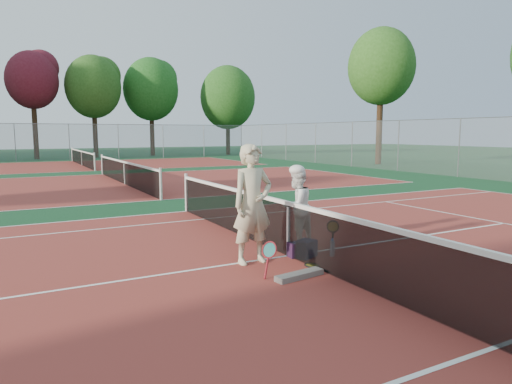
% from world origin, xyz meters
% --- Properties ---
extents(ground, '(130.00, 130.00, 0.00)m').
position_xyz_m(ground, '(0.00, 0.00, 0.00)').
color(ground, '#0F381D').
rests_on(ground, ground).
extents(court_main, '(23.77, 10.97, 0.01)m').
position_xyz_m(court_main, '(0.00, 0.00, 0.00)').
color(court_main, maroon).
rests_on(court_main, ground).
extents(court_far_a, '(23.77, 10.97, 0.01)m').
position_xyz_m(court_far_a, '(0.00, 13.50, 0.00)').
color(court_far_a, maroon).
rests_on(court_far_a, ground).
extents(court_far_b, '(23.77, 10.97, 0.01)m').
position_xyz_m(court_far_b, '(0.00, 27.00, 0.00)').
color(court_far_b, maroon).
rests_on(court_far_b, ground).
extents(net_main, '(0.10, 10.98, 1.02)m').
position_xyz_m(net_main, '(0.00, 0.00, 0.51)').
color(net_main, black).
rests_on(net_main, ground).
extents(net_far_a, '(0.10, 10.98, 1.02)m').
position_xyz_m(net_far_a, '(0.00, 13.50, 0.51)').
color(net_far_a, black).
rests_on(net_far_a, ground).
extents(net_far_b, '(0.10, 10.98, 1.02)m').
position_xyz_m(net_far_b, '(0.00, 27.00, 0.51)').
color(net_far_b, black).
rests_on(net_far_b, ground).
extents(fence_back, '(32.00, 0.06, 3.00)m').
position_xyz_m(fence_back, '(0.00, 34.00, 1.50)').
color(fence_back, slate).
rests_on(fence_back, ground).
extents(fence_right, '(0.06, 54.50, 3.00)m').
position_xyz_m(fence_right, '(16.00, 6.75, 1.50)').
color(fence_right, slate).
rests_on(fence_right, ground).
extents(player_a, '(0.78, 0.54, 2.07)m').
position_xyz_m(player_a, '(-0.78, -0.07, 1.04)').
color(player_a, '#BEB593').
rests_on(player_a, ground).
extents(player_b, '(0.90, 0.80, 1.56)m').
position_xyz_m(player_b, '(0.65, 0.72, 0.78)').
color(player_b, white).
rests_on(player_b, ground).
extents(racket_red, '(0.43, 0.43, 0.53)m').
position_xyz_m(racket_red, '(-0.87, -0.81, 0.26)').
color(racket_red, maroon).
rests_on(racket_red, ground).
extents(racket_black_held, '(0.38, 0.38, 0.56)m').
position_xyz_m(racket_black_held, '(1.07, 0.06, 0.28)').
color(racket_black_held, black).
rests_on(racket_black_held, ground).
extents(racket_spare, '(0.29, 0.61, 0.03)m').
position_xyz_m(racket_spare, '(0.00, -0.75, 0.01)').
color(racket_spare, black).
rests_on(racket_spare, ground).
extents(sports_bag_navy, '(0.47, 0.41, 0.31)m').
position_xyz_m(sports_bag_navy, '(0.23, -0.22, 0.16)').
color(sports_bag_navy, black).
rests_on(sports_bag_navy, ground).
extents(sports_bag_purple, '(0.36, 0.26, 0.27)m').
position_xyz_m(sports_bag_purple, '(0.12, -0.13, 0.14)').
color(sports_bag_purple, black).
rests_on(sports_bag_purple, ground).
extents(net_cover_canvas, '(0.89, 0.32, 0.09)m').
position_xyz_m(net_cover_canvas, '(-0.54, -1.18, 0.05)').
color(net_cover_canvas, '#635D59').
rests_on(net_cover_canvas, ground).
extents(water_bottle, '(0.09, 0.09, 0.30)m').
position_xyz_m(water_bottle, '(0.69, -0.41, 0.15)').
color(water_bottle, silver).
rests_on(water_bottle, ground).
extents(tree_back_maroon, '(4.28, 4.28, 9.20)m').
position_xyz_m(tree_back_maroon, '(-2.36, 37.14, 6.70)').
color(tree_back_maroon, '#382314').
rests_on(tree_back_maroon, ground).
extents(tree_back_3, '(4.94, 4.94, 9.27)m').
position_xyz_m(tree_back_3, '(2.62, 37.31, 6.40)').
color(tree_back_3, '#382314').
rests_on(tree_back_3, ground).
extents(tree_back_4, '(5.36, 5.36, 9.62)m').
position_xyz_m(tree_back_4, '(8.23, 38.38, 6.52)').
color(tree_back_4, '#382314').
rests_on(tree_back_4, ground).
extents(tree_back_5, '(5.69, 5.69, 9.18)m').
position_xyz_m(tree_back_5, '(15.85, 36.83, 5.89)').
color(tree_back_5, '#382314').
rests_on(tree_back_5, ground).
extents(tree_right_1, '(4.73, 4.73, 9.67)m').
position_xyz_m(tree_right_1, '(19.23, 18.11, 6.92)').
color(tree_right_1, '#382314').
rests_on(tree_right_1, ground).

